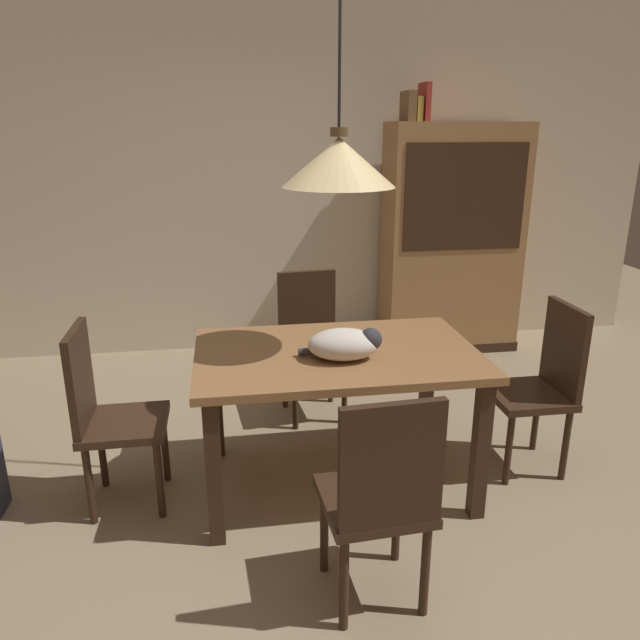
# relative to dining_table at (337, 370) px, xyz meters

# --- Properties ---
(ground) EXTENTS (10.00, 10.00, 0.00)m
(ground) POSITION_rel_dining_table_xyz_m (-0.09, -0.41, -0.65)
(ground) COLOR #998466
(back_wall) EXTENTS (6.40, 0.10, 2.90)m
(back_wall) POSITION_rel_dining_table_xyz_m (-0.09, 2.24, 0.80)
(back_wall) COLOR beige
(back_wall) RESTS_ON ground
(dining_table) EXTENTS (1.40, 0.90, 0.75)m
(dining_table) POSITION_rel_dining_table_xyz_m (0.00, 0.00, 0.00)
(dining_table) COLOR olive
(dining_table) RESTS_ON ground
(chair_far_back) EXTENTS (0.44, 0.44, 0.93)m
(chair_far_back) POSITION_rel_dining_table_xyz_m (-0.01, 0.88, -0.14)
(chair_far_back) COLOR #382316
(chair_far_back) RESTS_ON ground
(chair_left_side) EXTENTS (0.40, 0.40, 0.93)m
(chair_left_side) POSITION_rel_dining_table_xyz_m (-1.13, -0.00, -0.14)
(chair_left_side) COLOR #382316
(chair_left_side) RESTS_ON ground
(chair_near_front) EXTENTS (0.43, 0.43, 0.93)m
(chair_near_front) POSITION_rel_dining_table_xyz_m (0.01, -0.88, -0.14)
(chair_near_front) COLOR #382316
(chair_near_front) RESTS_ON ground
(chair_right_side) EXTENTS (0.40, 0.40, 0.93)m
(chair_right_side) POSITION_rel_dining_table_xyz_m (1.13, -0.00, -0.14)
(chair_right_side) COLOR #382316
(chair_right_side) RESTS_ON ground
(cat_sleeping) EXTENTS (0.39, 0.25, 0.16)m
(cat_sleeping) POSITION_rel_dining_table_xyz_m (0.02, -0.11, 0.18)
(cat_sleeping) COLOR silver
(cat_sleeping) RESTS_ON dining_table
(pendant_lamp) EXTENTS (0.52, 0.52, 1.30)m
(pendant_lamp) POSITION_rel_dining_table_xyz_m (0.00, 0.00, 1.01)
(pendant_lamp) COLOR beige
(hutch_bookcase) EXTENTS (1.12, 0.45, 1.85)m
(hutch_bookcase) POSITION_rel_dining_table_xyz_m (1.31, 1.91, 0.24)
(hutch_bookcase) COLOR #A87A4C
(hutch_bookcase) RESTS_ON ground
(book_brown_thick) EXTENTS (0.06, 0.24, 0.22)m
(book_brown_thick) POSITION_rel_dining_table_xyz_m (0.89, 1.91, 1.31)
(book_brown_thick) COLOR brown
(book_brown_thick) RESTS_ON hutch_bookcase
(book_yellow_short) EXTENTS (0.04, 0.20, 0.18)m
(book_yellow_short) POSITION_rel_dining_table_xyz_m (0.96, 1.91, 1.29)
(book_yellow_short) COLOR gold
(book_yellow_short) RESTS_ON hutch_bookcase
(book_red_tall) EXTENTS (0.04, 0.22, 0.28)m
(book_red_tall) POSITION_rel_dining_table_xyz_m (1.02, 1.91, 1.34)
(book_red_tall) COLOR #B73833
(book_red_tall) RESTS_ON hutch_bookcase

